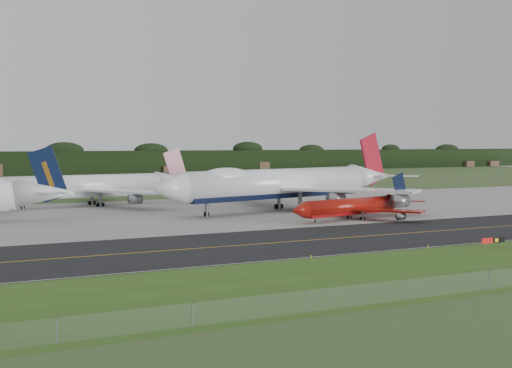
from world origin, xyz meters
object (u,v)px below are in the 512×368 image
Objects in this scene: taxiway_sign at (493,240)px; jet_red_737 at (356,207)px; jet_ba_747 at (284,184)px; jet_star_tail at (95,187)px.

jet_red_737 is at bearing 84.16° from taxiway_sign.
jet_ba_747 reaches higher than taxiway_sign.
jet_red_737 is 44.68m from taxiway_sign.
jet_red_737 is (4.24, -24.13, -3.85)m from jet_ba_747.
jet_ba_747 is at bearing 89.75° from taxiway_sign.
jet_ba_747 reaches higher than jet_red_737.
jet_ba_747 is 50.87m from jet_star_tail.
jet_ba_747 is 2.10× the size of jet_red_737.
jet_star_tail is 109.06m from taxiway_sign.
jet_star_tail is at bearing 138.54° from jet_ba_747.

